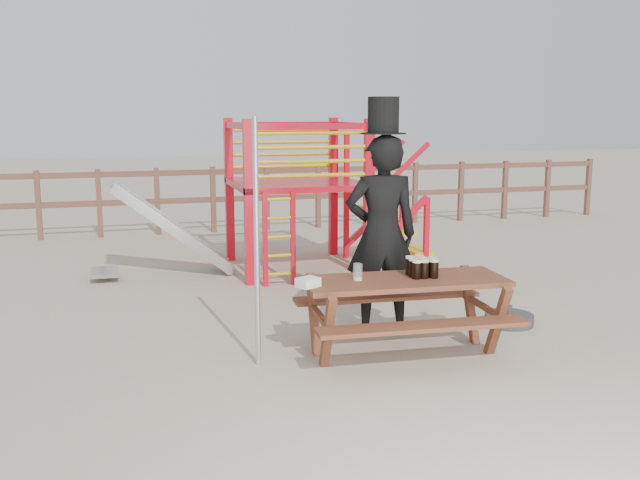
{
  "coord_description": "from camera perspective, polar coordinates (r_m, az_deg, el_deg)",
  "views": [
    {
      "loc": [
        -2.19,
        -6.0,
        2.18
      ],
      "look_at": [
        -0.24,
        0.8,
        0.91
      ],
      "focal_mm": 40.0,
      "sensor_mm": 36.0,
      "label": 1
    }
  ],
  "objects": [
    {
      "name": "ground",
      "position": [
        6.75,
        3.91,
        -8.69
      ],
      "size": [
        60.0,
        60.0,
        0.0
      ],
      "primitive_type": "plane",
      "color": "tan",
      "rests_on": "ground"
    },
    {
      "name": "back_fence",
      "position": [
        13.26,
        -6.4,
        3.88
      ],
      "size": [
        15.09,
        0.09,
        1.2
      ],
      "color": "brown",
      "rests_on": "ground"
    },
    {
      "name": "playground_fort",
      "position": [
        9.92,
        -2.4,
        3.77
      ],
      "size": [
        4.71,
        1.84,
        2.1
      ],
      "color": "red",
      "rests_on": "ground"
    },
    {
      "name": "picnic_table",
      "position": [
        6.52,
        6.74,
        -5.32
      ],
      "size": [
        1.9,
        1.37,
        0.71
      ],
      "rotation": [
        0.0,
        0.0,
        -0.06
      ],
      "color": "brown",
      "rests_on": "ground"
    },
    {
      "name": "man_with_hat",
      "position": [
        7.05,
        4.95,
        0.86
      ],
      "size": [
        0.79,
        0.58,
        2.33
      ],
      "rotation": [
        0.0,
        0.0,
        2.98
      ],
      "color": "black",
      "rests_on": "ground"
    },
    {
      "name": "metal_pole",
      "position": [
        6.08,
        -5.1,
        -0.33
      ],
      "size": [
        0.05,
        0.05,
        2.15
      ],
      "primitive_type": "cylinder",
      "color": "#B2B2B7",
      "rests_on": "ground"
    },
    {
      "name": "parasol_base",
      "position": [
        7.71,
        14.88,
        -6.14
      ],
      "size": [
        0.5,
        0.5,
        0.21
      ],
      "color": "#343439",
      "rests_on": "ground"
    },
    {
      "name": "paper_bag",
      "position": [
        6.1,
        -0.97,
        -3.41
      ],
      "size": [
        0.22,
        0.21,
        0.08
      ],
      "primitive_type": "cube",
      "rotation": [
        0.0,
        0.0,
        0.48
      ],
      "color": "white",
      "rests_on": "picnic_table"
    },
    {
      "name": "stout_pints",
      "position": [
        6.53,
        8.12,
        -2.16
      ],
      "size": [
        0.27,
        0.28,
        0.17
      ],
      "color": "black",
      "rests_on": "picnic_table"
    },
    {
      "name": "empty_glasses",
      "position": [
        6.34,
        3.04,
        -2.62
      ],
      "size": [
        0.08,
        0.08,
        0.15
      ],
      "color": "silver",
      "rests_on": "picnic_table"
    }
  ]
}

